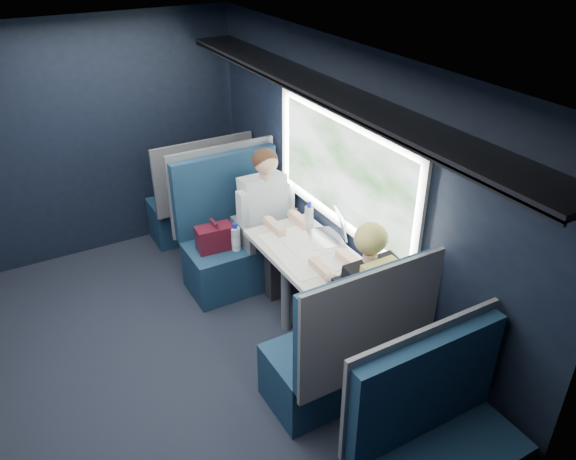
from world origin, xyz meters
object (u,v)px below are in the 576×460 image
cup (309,214)px  seat_row_back (436,452)px  man (269,213)px  woman (362,294)px  seat_bay_far (344,354)px  seat_bay_near (236,240)px  seat_row_front (200,202)px  laptop (332,229)px  bottle_small (309,217)px  table (302,257)px

cup → seat_row_back: bearing=-102.4°
man → woman: 1.41m
seat_bay_far → man: 1.62m
seat_bay_near → seat_row_front: (0.01, 0.93, -0.01)m
seat_row_front → seat_row_back: size_ratio=1.00×
laptop → cup: 0.35m
seat_bay_near → seat_row_back: size_ratio=1.09×
woman → laptop: 0.79m
woman → laptop: bearing=72.7°
seat_row_front → cup: size_ratio=12.30×
woman → seat_row_back: bearing=-102.9°
man → bottle_small: (0.15, -0.43, 0.13)m
seat_row_front → laptop: 1.86m
seat_bay_near → seat_row_back: (0.01, -2.67, -0.01)m
seat_row_front → woman: woman is taller
seat_bay_far → woman: size_ratio=0.95×
seat_row_front → bottle_small: 1.64m
woman → laptop: (0.23, 0.75, 0.08)m
laptop → seat_row_back: bearing=-104.8°
seat_bay_far → seat_row_front: 2.67m
man → laptop: bearing=-70.3°
seat_bay_far → bottle_small: 1.28m
bottle_small → seat_bay_near: bearing=124.0°
seat_bay_far → bottle_small: (0.40, 1.14, 0.43)m
man → laptop: man is taller
woman → laptop: woman is taller
seat_bay_far → laptop: seat_bay_far is taller
seat_row_back → cup: size_ratio=12.30×
seat_bay_far → laptop: 1.11m
table → seat_bay_near: bearing=102.4°
seat_row_back → seat_row_front: bearing=90.0°
seat_bay_near → seat_bay_far: size_ratio=1.00×
laptop → table: bearing=-171.7°
table → seat_bay_near: (-0.19, 0.87, -0.24)m
table → woman: size_ratio=0.76×
seat_row_front → bottle_small: bearing=-75.4°
table → seat_row_back: bearing=-95.8°
table → laptop: (0.30, 0.04, 0.15)m
seat_row_front → seat_bay_far: bearing=-90.0°
seat_bay_far → seat_row_back: seat_bay_far is taller
cup → seat_bay_near: bearing=135.8°
table → seat_bay_near: seat_bay_near is taller
seat_bay_far → man: man is taller
seat_row_front → bottle_small: seat_row_front is taller
seat_bay_near → laptop: bearing=-59.1°
laptop → seat_bay_near: bearing=120.9°
table → seat_bay_far: size_ratio=0.79×
seat_row_back → cup: bearing=77.6°
woman → cup: woman is taller
table → seat_bay_far: 0.93m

